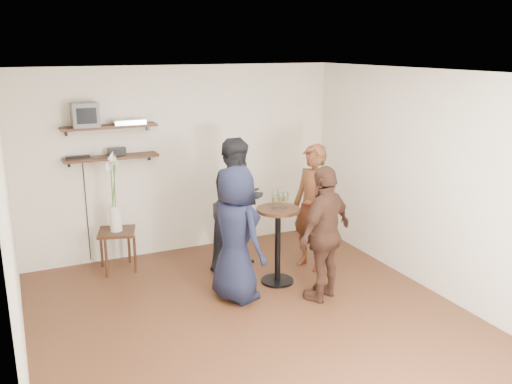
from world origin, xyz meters
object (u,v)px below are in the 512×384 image
person_dark (238,205)px  person_brown (325,234)px  crt_monitor (85,115)px  dvd_deck (129,122)px  person_plaid (313,208)px  drinks_table (278,235)px  person_navy (236,234)px  radio (117,152)px  side_table (117,237)px

person_dark → person_brown: bearing=-88.5°
crt_monitor → dvd_deck: crt_monitor is taller
dvd_deck → person_plaid: size_ratio=0.24×
drinks_table → person_plaid: size_ratio=0.58×
person_navy → person_brown: (0.93, -0.40, -0.00)m
person_dark → radio: bearing=123.9°
side_table → drinks_table: bearing=-35.2°
side_table → person_dark: person_dark is taller
side_table → person_brown: person_brown is taller
person_brown → person_navy: bearing=-49.0°
dvd_deck → person_plaid: dvd_deck is taller
dvd_deck → radio: dvd_deck is taller
dvd_deck → drinks_table: size_ratio=0.42×
drinks_table → person_dark: 0.72m
crt_monitor → person_brown: (2.25, -2.09, -1.23)m
side_table → person_plaid: person_plaid is taller
crt_monitor → side_table: size_ratio=0.57×
side_table → person_dark: bearing=-22.1°
side_table → person_plaid: (2.34, -0.97, 0.37)m
crt_monitor → person_dark: (1.70, -0.87, -1.15)m
crt_monitor → drinks_table: 2.83m
person_navy → person_plaid: bearing=-88.5°
person_dark → person_brown: size_ratio=1.10×
dvd_deck → person_navy: bearing=-65.3°
radio → side_table: bearing=-114.2°
person_plaid → dvd_deck: bearing=-142.3°
crt_monitor → person_dark: bearing=-27.2°
radio → person_navy: 2.08m
crt_monitor → radio: 0.62m
crt_monitor → person_dark: size_ratio=0.18×
dvd_deck → crt_monitor: bearing=180.0°
radio → side_table: 1.11m
crt_monitor → person_plaid: crt_monitor is taller
person_dark → person_brown: (0.55, -1.22, -0.08)m
radio → person_plaid: size_ratio=0.13×
crt_monitor → person_plaid: 3.11m
person_dark → person_navy: size_ratio=1.10×
dvd_deck → person_brown: size_ratio=0.25×
person_plaid → person_navy: 1.34m
person_navy → drinks_table: bearing=-90.0°
person_navy → person_brown: 1.01m
person_brown → person_dark: bearing=-91.5°
side_table → person_plaid: size_ratio=0.34×
dvd_deck → person_dark: (1.16, -0.87, -1.03)m
person_dark → person_plaid: bearing=-46.0°
crt_monitor → person_plaid: size_ratio=0.19×
dvd_deck → person_plaid: bearing=-31.5°
radio → person_navy: bearing=-60.5°
drinks_table → person_plaid: person_plaid is taller
drinks_table → person_brown: size_ratio=0.61×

